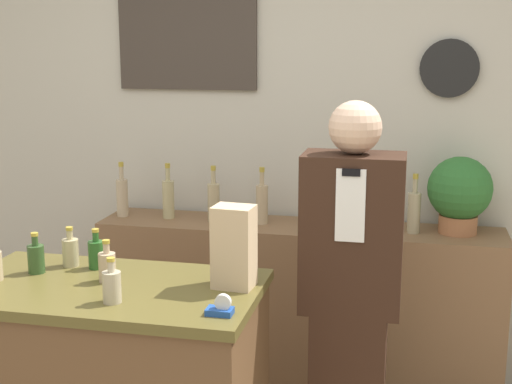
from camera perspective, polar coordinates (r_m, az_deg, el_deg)
The scene contains 18 objects.
back_wall at distance 3.95m, azimuth 2.47°, elevation 4.75°, with size 5.20×0.09×2.70m.
back_shelf at distance 3.91m, azimuth 3.31°, elevation -9.10°, with size 2.13×0.39×0.90m.
shopkeeper at distance 3.03m, azimuth 7.55°, elevation -8.28°, with size 0.41×0.26×1.63m.
potted_plant at distance 3.72m, azimuth 15.99°, elevation 0.01°, with size 0.32×0.32×0.39m.
paper_bag at distance 2.64m, azimuth -1.78°, elevation -4.41°, with size 0.16×0.13×0.31m.
tape_dispenser at distance 2.42m, azimuth -2.83°, elevation -9.27°, with size 0.09×0.06×0.07m.
counter_bottle_1 at distance 2.95m, azimuth -17.19°, elevation -5.05°, with size 0.07×0.07×0.16m.
counter_bottle_2 at distance 3.00m, azimuth -14.62°, elevation -4.61°, with size 0.07×0.07×0.16m.
counter_bottle_3 at distance 2.95m, azimuth -12.65°, elevation -4.82°, with size 0.07×0.07×0.16m.
counter_bottle_4 at distance 2.78m, azimuth -11.83°, elevation -5.81°, with size 0.07×0.07×0.16m.
counter_bottle_5 at distance 2.57m, azimuth -11.46°, elevation -7.36°, with size 0.07×0.07×0.16m.
shelf_bottle_0 at distance 4.01m, azimuth -10.65°, elevation -0.31°, with size 0.06×0.06×0.30m.
shelf_bottle_1 at distance 3.93m, azimuth -7.03°, elevation -0.45°, with size 0.06×0.06×0.30m.
shelf_bottle_2 at distance 3.83m, azimuth -3.41°, elevation -0.70°, with size 0.06×0.06×0.30m.
shelf_bottle_3 at distance 3.78m, azimuth 0.48°, elevation -0.86°, with size 0.06×0.06×0.30m.
shelf_bottle_4 at distance 3.73m, azimuth 4.43°, elevation -1.05°, with size 0.06×0.06×0.30m.
shelf_bottle_5 at distance 3.70m, azimuth 8.46°, elevation -1.25°, with size 0.06×0.06×0.30m.
shelf_bottle_6 at distance 3.68m, azimuth 12.53°, elevation -1.49°, with size 0.06×0.06×0.30m.
Camera 1 is at (0.67, -1.85, 1.86)m, focal length 50.00 mm.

